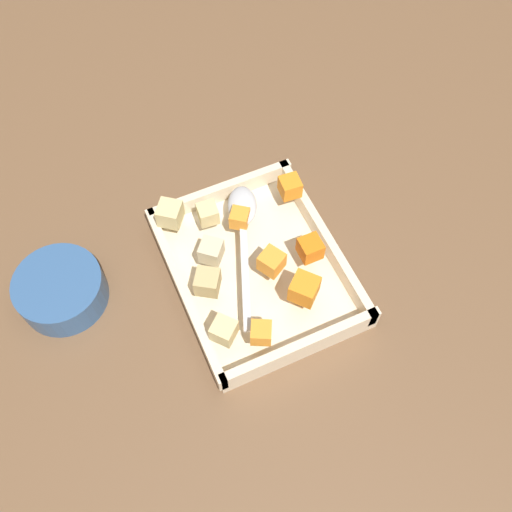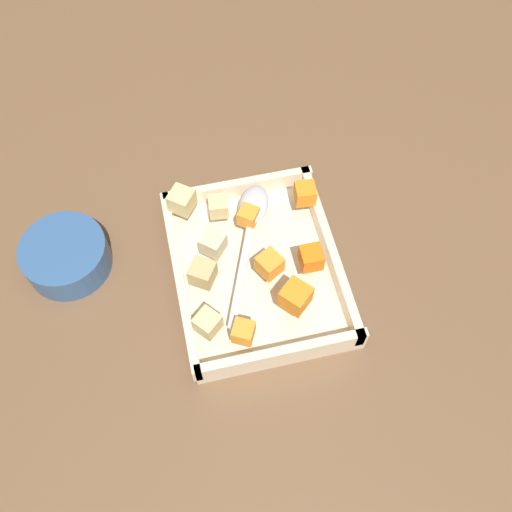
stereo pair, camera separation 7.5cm
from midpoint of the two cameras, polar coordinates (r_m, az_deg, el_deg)
The scene contains 15 objects.
ground_plane at distance 0.82m, azimuth -2.04°, elevation -2.71°, with size 4.00×4.00×0.00m, color brown.
baking_dish at distance 0.81m, azimuth -2.65°, elevation -1.65°, with size 0.28×0.23×0.04m.
carrot_chunk_near_spoon at distance 0.78m, azimuth 2.68°, elevation 0.53°, with size 0.03×0.03×0.03m, color orange.
carrot_chunk_corner_ne at distance 0.77m, azimuth -1.25°, elevation -0.82°, with size 0.03×0.03×0.03m, color orange.
carrot_chunk_far_left at distance 0.75m, azimuth 1.96°, elevation -3.54°, with size 0.03×0.03×0.03m, color orange.
carrot_chunk_heap_top at distance 0.73m, azimuth -2.48°, elevation -7.91°, with size 0.03×0.03×0.03m, color orange.
carrot_chunk_near_left at distance 0.83m, azimuth 0.82°, elevation 6.71°, with size 0.03×0.03×0.03m, color orange.
carrot_chunk_corner_sw at distance 0.81m, azimuth -4.14°, elevation 3.64°, with size 0.03×0.03×0.03m, color orange.
potato_chunk_far_right at distance 0.81m, azimuth -7.47°, elevation 4.00°, with size 0.03×0.03×0.03m, color #E0CC89.
potato_chunk_mid_left at distance 0.78m, azimuth -7.25°, elevation 0.25°, with size 0.03×0.03×0.03m, color beige.
potato_chunk_under_handle at distance 0.73m, azimuth -6.20°, elevation -7.66°, with size 0.03×0.03×0.03m, color #E0CC89.
potato_chunk_center at distance 0.76m, azimuth -7.57°, elevation -3.12°, with size 0.03×0.03×0.03m, color tan.
potato_chunk_corner_se at distance 0.82m, azimuth -11.19°, elevation 3.94°, with size 0.03×0.03×0.03m, color #E0CC89.
serving_spoon at distance 0.81m, azimuth -3.99°, elevation 3.98°, with size 0.22×0.11×0.02m.
small_prep_bowl at distance 0.84m, azimuth -21.30°, elevation -3.39°, with size 0.12×0.12×0.05m, color #33598C.
Camera 1 is at (-0.34, 0.16, 0.73)m, focal length 40.17 mm.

